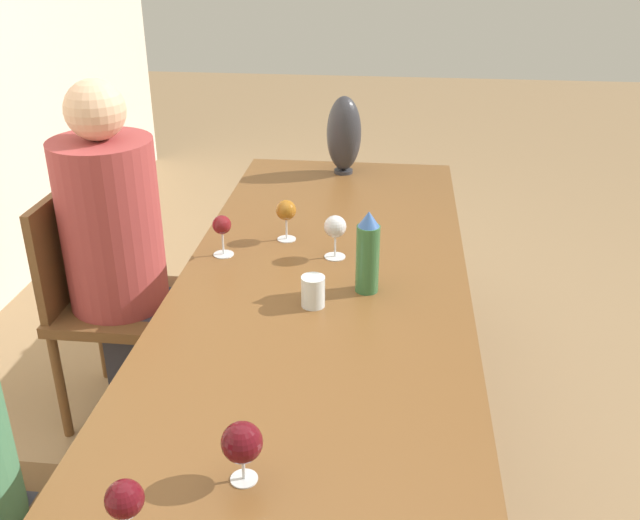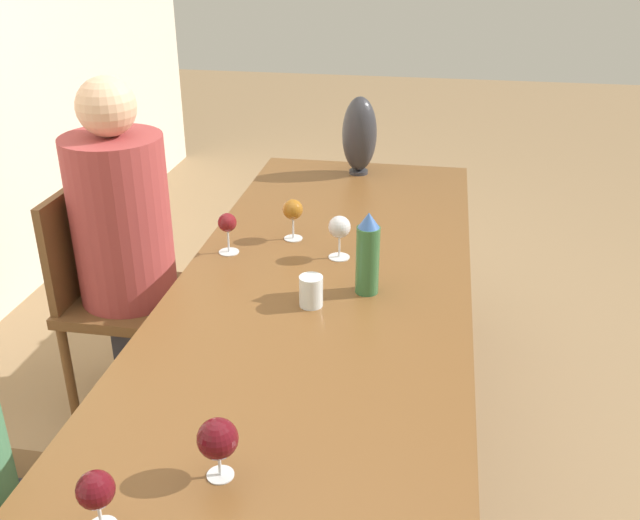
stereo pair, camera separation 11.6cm
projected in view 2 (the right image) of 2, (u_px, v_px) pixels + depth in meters
name	position (u px, v px, depth m)	size (l,w,h in m)	color
ground_plane	(315.00, 494.00, 2.39)	(14.00, 14.00, 0.00)	#937551
dining_table	(314.00, 324.00, 2.10)	(2.71, 0.90, 0.73)	brown
water_bottle	(368.00, 254.00, 2.09)	(0.07, 0.07, 0.26)	#336638
water_tumbler	(311.00, 291.00, 2.05)	(0.07, 0.07, 0.09)	silver
vase	(359.00, 135.00, 3.07)	(0.15, 0.15, 0.34)	#2D2D33
wine_glass_0	(218.00, 439.00, 1.40)	(0.08, 0.08, 0.14)	silver
wine_glass_2	(227.00, 224.00, 2.36)	(0.07, 0.07, 0.14)	silver
wine_glass_3	(293.00, 211.00, 2.46)	(0.07, 0.07, 0.15)	silver
wine_glass_4	(339.00, 228.00, 2.32)	(0.07, 0.07, 0.15)	silver
wine_glass_5	(96.00, 491.00, 1.28)	(0.07, 0.07, 0.13)	silver
chair_far	(114.00, 290.00, 2.65)	(0.44, 0.44, 0.88)	brown
person_far	(128.00, 244.00, 2.56)	(0.35, 0.35, 1.28)	#2D2D38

